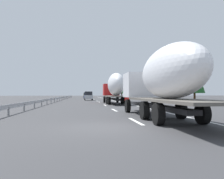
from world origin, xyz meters
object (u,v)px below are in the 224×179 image
Objects in this scene: truck_lead at (115,87)px; car_yellow_coupe at (85,95)px; truck_trailing at (162,79)px; road_sign at (115,90)px; car_black_suv at (86,95)px; car_silver_hatch at (89,96)px; car_blue_sedan at (87,95)px.

truck_lead is 71.62m from car_yellow_coupe.
truck_trailing reaches higher than road_sign.
car_yellow_coupe is 1.37× the size of road_sign.
truck_lead is at bearing -0.00° from truck_trailing.
truck_trailing is 40.86m from road_sign.
car_silver_hatch is at bearing -179.83° from car_black_suv.
road_sign is (-35.16, -6.59, 1.39)m from car_black_suv.
truck_lead is at bearing -177.13° from car_yellow_coupe.
truck_lead reaches higher than car_blue_sedan.
truck_lead reaches higher than road_sign.
car_yellow_coupe is 15.56m from car_black_suv.
car_blue_sedan is 0.99× the size of car_yellow_coupe.
car_blue_sedan is 1.01× the size of car_black_suv.
car_blue_sedan is (55.49, 3.52, -1.39)m from truck_trailing.
truck_lead is 2.78× the size of car_yellow_coupe.
truck_lead is 21.02m from road_sign.
truck_trailing is 55.62m from car_blue_sedan.
road_sign is (-50.72, -6.68, 1.37)m from car_yellow_coupe.
car_black_suv is (36.87, 0.11, -0.06)m from car_silver_hatch.
truck_lead is at bearing -169.95° from car_silver_hatch.
car_silver_hatch reaches higher than car_yellow_coupe.
car_black_suv is (55.96, 3.49, -1.55)m from truck_lead.
truck_lead is 19.95m from truck_trailing.
truck_trailing reaches higher than car_black_suv.
car_yellow_coupe is (71.51, 3.58, -1.54)m from truck_lead.
truck_lead is at bearing -176.43° from car_black_suv.
road_sign is at bearing -172.49° from car_yellow_coupe.
road_sign is (20.79, -3.10, -0.17)m from truck_lead.
car_blue_sedan reaches higher than car_yellow_coupe.
car_blue_sedan reaches higher than car_black_suv.
car_blue_sedan is 16.22m from road_sign.
truck_lead is 35.75m from car_blue_sedan.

